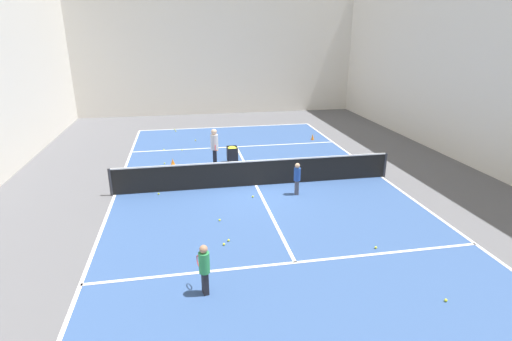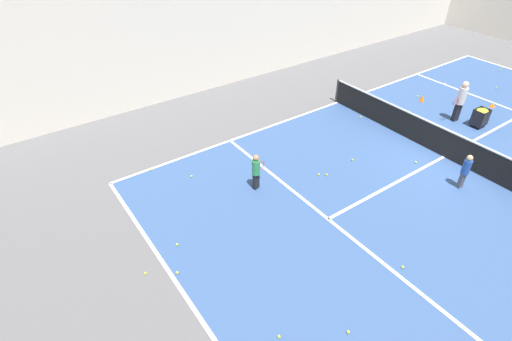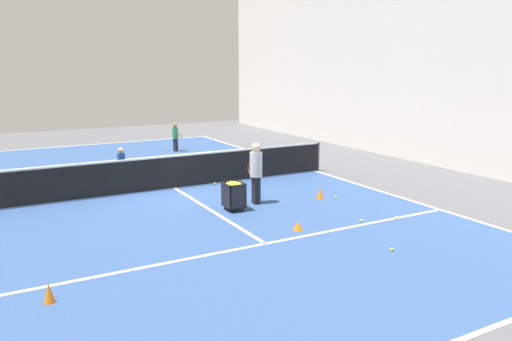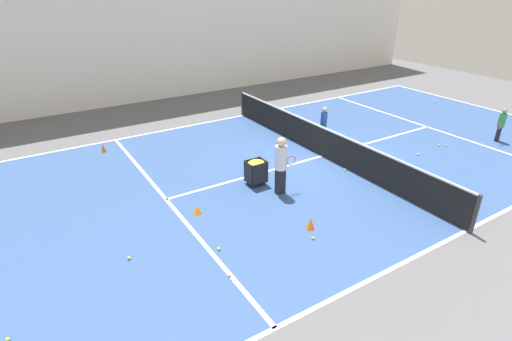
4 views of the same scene
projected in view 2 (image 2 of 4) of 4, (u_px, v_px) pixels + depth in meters
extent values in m
plane|color=#5B5B60|center=(444.00, 157.00, 14.01)|extent=(33.15, 33.15, 0.00)
cube|color=#335189|center=(444.00, 157.00, 14.01)|extent=(10.51, 20.21, 0.00)
cube|color=white|center=(185.00, 296.00, 9.28)|extent=(10.51, 0.10, 0.00)
cube|color=white|center=(337.00, 102.00, 17.49)|extent=(0.10, 20.21, 0.00)
cube|color=white|center=(328.00, 219.00, 11.41)|extent=(10.51, 0.10, 0.00)
cube|color=white|center=(444.00, 157.00, 14.01)|extent=(0.10, 11.11, 0.00)
cylinder|color=#2D2D33|center=(337.00, 91.00, 17.26)|extent=(0.10, 0.10, 1.03)
cube|color=black|center=(448.00, 145.00, 13.72)|extent=(10.61, 0.03, 0.96)
cube|color=white|center=(452.00, 132.00, 13.42)|extent=(10.61, 0.04, 0.05)
cube|color=black|center=(256.00, 181.00, 12.41)|extent=(0.16, 0.22, 0.56)
cylinder|color=#2D8C4C|center=(256.00, 167.00, 12.10)|extent=(0.30, 0.30, 0.50)
sphere|color=#A87A5B|center=(256.00, 158.00, 11.90)|extent=(0.19, 0.19, 0.19)
torus|color=#B22D2D|center=(261.00, 166.00, 12.38)|extent=(0.09, 0.28, 0.28)
cube|color=black|center=(457.00, 112.00, 15.95)|extent=(0.19, 0.29, 0.75)
cylinder|color=silver|center=(462.00, 96.00, 15.53)|extent=(0.37, 0.37, 0.67)
sphere|color=beige|center=(466.00, 85.00, 15.27)|extent=(0.25, 0.25, 0.25)
torus|color=#B22D2D|center=(456.00, 102.00, 15.46)|extent=(0.06, 0.28, 0.28)
cube|color=#4C4C56|center=(462.00, 180.00, 12.46)|extent=(0.13, 0.20, 0.54)
cylinder|color=#234799|center=(467.00, 167.00, 12.16)|extent=(0.25, 0.25, 0.48)
sphere|color=tan|center=(470.00, 158.00, 11.96)|extent=(0.18, 0.18, 0.18)
cube|color=black|center=(478.00, 124.00, 15.70)|extent=(0.46, 0.55, 0.02)
cube|color=black|center=(477.00, 119.00, 15.39)|extent=(0.46, 0.02, 0.63)
cube|color=black|center=(484.00, 115.00, 15.64)|extent=(0.46, 0.02, 0.63)
cube|color=black|center=(475.00, 115.00, 15.66)|extent=(0.02, 0.55, 0.63)
cube|color=black|center=(486.00, 119.00, 15.37)|extent=(0.02, 0.55, 0.63)
ellipsoid|color=yellow|center=(482.00, 111.00, 15.37)|extent=(0.42, 0.51, 0.16)
cylinder|color=black|center=(471.00, 125.00, 15.75)|extent=(0.05, 0.05, 0.11)
cylinder|color=black|center=(478.00, 128.00, 15.54)|extent=(0.05, 0.05, 0.11)
cylinder|color=black|center=(476.00, 122.00, 15.93)|extent=(0.05, 0.05, 0.11)
cylinder|color=black|center=(484.00, 125.00, 15.71)|extent=(0.05, 0.05, 0.11)
cone|color=orange|center=(493.00, 105.00, 17.08)|extent=(0.23, 0.23, 0.20)
cone|color=orange|center=(422.00, 98.00, 17.50)|extent=(0.21, 0.21, 0.30)
sphere|color=yellow|center=(150.00, 170.00, 13.32)|extent=(0.07, 0.07, 0.07)
sphere|color=yellow|center=(416.00, 139.00, 14.90)|extent=(0.07, 0.07, 0.07)
sphere|color=yellow|center=(460.00, 91.00, 18.34)|extent=(0.07, 0.07, 0.07)
sphere|color=yellow|center=(177.00, 245.00, 10.56)|extent=(0.07, 0.07, 0.07)
sphere|color=yellow|center=(360.00, 117.00, 16.31)|extent=(0.07, 0.07, 0.07)
sphere|color=yellow|center=(496.00, 87.00, 18.69)|extent=(0.07, 0.07, 0.07)
sphere|color=yellow|center=(177.00, 273.00, 9.80)|extent=(0.07, 0.07, 0.07)
sphere|color=yellow|center=(403.00, 267.00, 9.94)|extent=(0.07, 0.07, 0.07)
sphere|color=yellow|center=(145.00, 273.00, 9.78)|extent=(0.07, 0.07, 0.07)
sphere|color=yellow|center=(327.00, 175.00, 13.08)|extent=(0.07, 0.07, 0.07)
sphere|color=yellow|center=(319.00, 175.00, 13.10)|extent=(0.07, 0.07, 0.07)
sphere|color=yellow|center=(445.00, 84.00, 19.04)|extent=(0.07, 0.07, 0.07)
sphere|color=yellow|center=(500.00, 70.00, 20.48)|extent=(0.07, 0.07, 0.07)
sphere|color=yellow|center=(416.00, 162.00, 13.67)|extent=(0.07, 0.07, 0.07)
sphere|color=yellow|center=(191.00, 176.00, 13.02)|extent=(0.07, 0.07, 0.07)
sphere|color=yellow|center=(348.00, 332.00, 8.50)|extent=(0.07, 0.07, 0.07)
sphere|color=yellow|center=(352.00, 160.00, 13.79)|extent=(0.07, 0.07, 0.07)
sphere|color=yellow|center=(418.00, 96.00, 17.92)|extent=(0.07, 0.07, 0.07)
sphere|color=yellow|center=(279.00, 337.00, 8.41)|extent=(0.07, 0.07, 0.07)
sphere|color=yellow|center=(503.00, 67.00, 20.72)|extent=(0.07, 0.07, 0.07)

